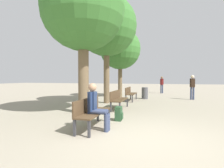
{
  "coord_description": "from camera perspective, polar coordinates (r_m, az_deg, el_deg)",
  "views": [
    {
      "loc": [
        0.37,
        -4.12,
        1.42
      ],
      "look_at": [
        -1.94,
        3.93,
        1.14
      ],
      "focal_mm": 28.0,
      "sensor_mm": 36.0,
      "label": 1
    }
  ],
  "objects": [
    {
      "name": "ground_plane",
      "position": [
        4.37,
        10.77,
        -17.11
      ],
      "size": [
        80.0,
        80.0,
        0.0
      ],
      "primitive_type": "plane",
      "color": "gray"
    },
    {
      "name": "bench_row_0",
      "position": [
        5.1,
        -6.78,
        -8.49
      ],
      "size": [
        0.47,
        1.71,
        0.85
      ],
      "color": "#4C3823",
      "rests_on": "ground_plane"
    },
    {
      "name": "bench_row_1",
      "position": [
        8.06,
        1.95,
        -4.63
      ],
      "size": [
        0.47,
        1.71,
        0.85
      ],
      "color": "#4C3823",
      "rests_on": "ground_plane"
    },
    {
      "name": "bench_row_2",
      "position": [
        11.12,
        5.89,
        -2.83
      ],
      "size": [
        0.47,
        1.71,
        0.85
      ],
      "color": "#4C3823",
      "rests_on": "ground_plane"
    },
    {
      "name": "tree_row_0",
      "position": [
        7.64,
        -9.41,
        22.75
      ],
      "size": [
        3.33,
        3.33,
        5.85
      ],
      "color": "brown",
      "rests_on": "ground_plane"
    },
    {
      "name": "tree_row_1",
      "position": [
        10.4,
        -1.81,
        18.3
      ],
      "size": [
        3.42,
        3.42,
        6.09
      ],
      "color": "brown",
      "rests_on": "ground_plane"
    },
    {
      "name": "tree_row_2",
      "position": [
        13.4,
        2.68,
        11.26
      ],
      "size": [
        3.06,
        3.06,
        5.15
      ],
      "color": "brown",
      "rests_on": "ground_plane"
    },
    {
      "name": "person_seated",
      "position": [
        4.81,
        -5.12,
        -6.91
      ],
      "size": [
        0.6,
        0.34,
        1.29
      ],
      "color": "#384260",
      "rests_on": "ground_plane"
    },
    {
      "name": "backpack",
      "position": [
        5.93,
        2.22,
        -9.69
      ],
      "size": [
        0.24,
        0.29,
        0.47
      ],
      "color": "#284C2D",
      "rests_on": "ground_plane"
    },
    {
      "name": "pedestrian_near",
      "position": [
        12.67,
        24.77,
        -0.47
      ],
      "size": [
        0.33,
        0.22,
        1.63
      ],
      "color": "#384260",
      "rests_on": "ground_plane"
    },
    {
      "name": "pedestrian_mid",
      "position": [
        17.06,
        15.95,
        0.13
      ],
      "size": [
        0.32,
        0.28,
        1.59
      ],
      "color": "#384260",
      "rests_on": "ground_plane"
    },
    {
      "name": "trash_bin",
      "position": [
        12.23,
        10.65,
        -2.94
      ],
      "size": [
        0.42,
        0.42,
        0.79
      ],
      "color": "#4C4C51",
      "rests_on": "ground_plane"
    }
  ]
}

